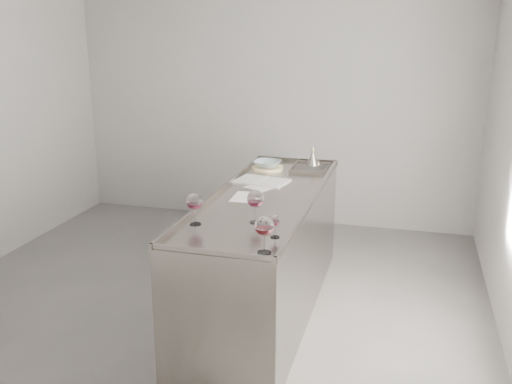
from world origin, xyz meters
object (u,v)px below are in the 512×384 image
(wine_glass_small, at_px, (275,221))
(wine_funnel, at_px, (313,159))
(wine_glass_right, at_px, (264,227))
(notebook, at_px, (262,181))
(ceramic_bowl, at_px, (268,164))
(wine_glass_middle, at_px, (255,200))
(counter, at_px, (265,254))
(wine_glass_left, at_px, (195,202))

(wine_glass_small, relative_size, wine_funnel, 0.80)
(wine_glass_right, distance_m, notebook, 1.54)
(wine_glass_small, bearing_deg, wine_funnel, 93.13)
(wine_glass_small, distance_m, ceramic_bowl, 1.72)
(wine_glass_middle, bearing_deg, ceramic_bowl, 101.20)
(notebook, bearing_deg, wine_funnel, 76.02)
(notebook, bearing_deg, counter, -61.42)
(wine_glass_small, bearing_deg, wine_glass_middle, 128.94)
(wine_glass_right, xyz_separation_m, wine_funnel, (-0.10, 2.16, -0.10))
(wine_glass_middle, distance_m, wine_glass_small, 0.30)
(counter, xyz_separation_m, wine_funnel, (0.17, 1.08, 0.52))
(wine_glass_right, xyz_separation_m, ceramic_bowl, (-0.47, 1.91, -0.11))
(wine_glass_left, distance_m, wine_glass_middle, 0.39)
(counter, relative_size, wine_glass_small, 16.73)
(wine_glass_left, height_order, wine_glass_middle, wine_glass_middle)
(wine_glass_left, bearing_deg, wine_funnel, 76.18)
(notebook, distance_m, ceramic_bowl, 0.44)
(counter, distance_m, wine_glass_left, 1.00)
(wine_glass_small, height_order, notebook, wine_glass_small)
(counter, relative_size, notebook, 5.28)
(counter, distance_m, wine_glass_small, 1.04)
(counter, bearing_deg, wine_funnel, 81.02)
(wine_glass_middle, relative_size, wine_glass_right, 1.00)
(wine_glass_left, height_order, wine_glass_small, wine_glass_left)
(wine_glass_middle, relative_size, notebook, 0.47)
(wine_glass_small, distance_m, wine_funnel, 1.91)
(wine_funnel, bearing_deg, ceramic_bowl, -144.90)
(wine_glass_middle, relative_size, ceramic_bowl, 0.93)
(notebook, bearing_deg, wine_glass_small, -61.58)
(wine_glass_small, xyz_separation_m, notebook, (-0.41, 1.22, -0.10))
(ceramic_bowl, bearing_deg, notebook, -82.19)
(wine_glass_middle, xyz_separation_m, wine_glass_small, (0.19, -0.23, -0.05))
(counter, height_order, wine_funnel, wine_funnel)
(notebook, bearing_deg, wine_glass_left, -87.22)
(wine_funnel, bearing_deg, wine_glass_right, -87.23)
(wine_glass_left, bearing_deg, ceramic_bowl, 86.94)
(counter, bearing_deg, wine_glass_left, -110.57)
(wine_glass_left, distance_m, notebook, 1.15)
(notebook, relative_size, wine_funnel, 2.54)
(wine_glass_small, bearing_deg, counter, 108.38)
(wine_glass_middle, height_order, wine_glass_right, same)
(wine_glass_right, distance_m, ceramic_bowl, 1.96)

